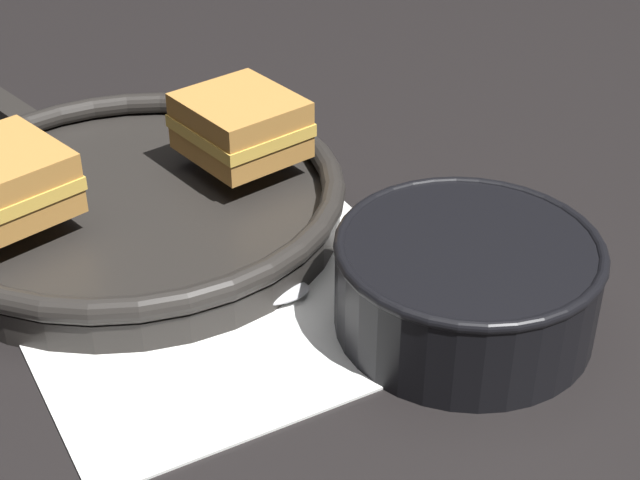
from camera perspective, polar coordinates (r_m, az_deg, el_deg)
ground_plane at (r=0.70m, az=-1.97°, el=-2.29°), size 4.00×4.00×0.00m
napkin at (r=0.67m, az=-5.06°, el=-3.98°), size 0.30×0.27×0.00m
soup_bowl at (r=0.64m, az=8.52°, el=-2.26°), size 0.17×0.17×0.07m
spoon at (r=0.67m, az=-4.26°, el=-3.31°), size 0.15×0.03×0.01m
skillet at (r=0.76m, az=-10.88°, el=2.23°), size 0.32×0.45×0.04m
sandwich_near_left at (r=0.77m, az=-4.65°, el=6.67°), size 0.10×0.11×0.05m
sandwich_near_right at (r=0.72m, az=-17.98°, el=3.31°), size 0.11×0.11×0.05m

